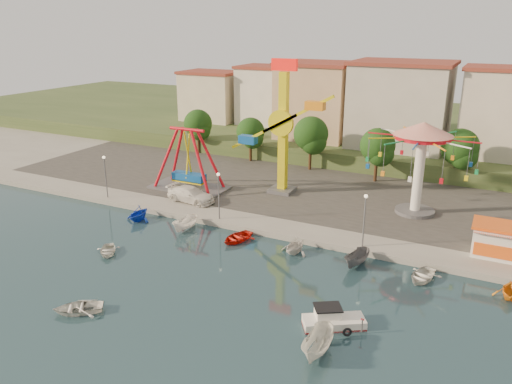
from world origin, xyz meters
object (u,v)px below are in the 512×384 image
Objects in this scene: rowboat_a at (108,251)px; pirate_ship_ride at (188,160)px; cabin_motorboat at (332,321)px; skiff at (318,345)px; wave_swinger at (422,148)px; van at (191,194)px; kamikaze_tower at (286,133)px.

pirate_ship_ride is at bearing 61.89° from rowboat_a.
cabin_motorboat is 3.71m from skiff.
pirate_ship_ride is 3.24× the size of rowboat_a.
wave_swinger is 34.53m from rowboat_a.
cabin_motorboat is (26.21, -20.68, -3.97)m from pirate_ship_ride.
cabin_motorboat is 28.61m from van.
van is at bearing 53.09° from rowboat_a.
wave_swinger is (27.78, 4.07, 3.80)m from pirate_ship_ride.
skiff is (14.61, -28.29, -7.52)m from kamikaze_tower.
pirate_ship_ride is 5.80m from van.
rowboat_a is (3.10, -18.75, -4.07)m from pirate_ship_ride.
skiff is (26.41, -24.36, -3.58)m from pirate_ship_ride.
cabin_motorboat is at bearing -59.64° from kamikaze_tower.
skiff is (-1.37, -28.43, -7.38)m from wave_swinger.
van is (-23.26, 16.62, 1.07)m from cabin_motorboat.
pirate_ship_ride is at bearing -171.67° from wave_swinger.
kamikaze_tower is at bearing 116.73° from skiff.
skiff is 0.69× the size of van.
kamikaze_tower reaches higher than cabin_motorboat.
kamikaze_tower reaches higher than van.
pirate_ship_ride is 0.61× the size of kamikaze_tower.
wave_swinger is at bearing -66.56° from van.
wave_swinger is 2.46× the size of cabin_motorboat.
wave_swinger reaches higher than skiff.
pirate_ship_ride is 1.63× the size of van.
wave_swinger is 25.99m from cabin_motorboat.
van is (-24.83, -8.13, -6.70)m from wave_swinger.
kamikaze_tower is at bearing -179.50° from wave_swinger.
kamikaze_tower is at bearing 31.52° from rowboat_a.
rowboat_a is at bearing -80.62° from pirate_ship_ride.
kamikaze_tower is 1.42× the size of wave_swinger.
wave_swinger is 29.40m from skiff.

